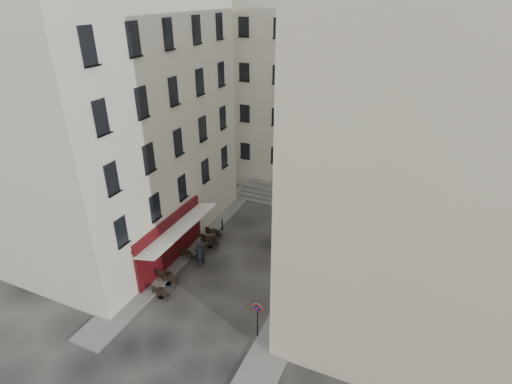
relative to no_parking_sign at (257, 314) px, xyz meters
The scene contains 18 objects.
ground 4.74m from the no_parking_sign, 142.27° to the left, with size 90.00×90.00×0.00m, color black.
sidewalk_left 10.58m from the no_parking_sign, 140.02° to the left, with size 2.00×22.00×0.12m, color slate.
sidewalk_right 6.02m from the no_parking_sign, 80.17° to the left, with size 2.00×18.00×0.12m, color slate.
building_left 17.43m from the no_parking_sign, 157.80° to the left, with size 12.20×16.20×20.60m.
building_right 12.08m from the no_parking_sign, 41.65° to the left, with size 12.20×14.20×18.60m.
building_back 23.46m from the no_parking_sign, 101.73° to the left, with size 18.20×10.20×18.60m.
cafe_storefront 8.67m from the no_parking_sign, 154.60° to the left, with size 1.74×7.30×3.50m.
stone_steps 15.74m from the no_parking_sign, 102.93° to the left, with size 9.00×3.15×0.80m.
bollard_near 7.07m from the no_parking_sign, 165.76° to the left, with size 0.12×0.12×0.98m.
bollard_mid 8.61m from the no_parking_sign, 142.35° to the left, with size 0.12×0.12×0.98m.
bollard_far 11.09m from the no_parking_sign, 127.80° to the left, with size 0.12×0.12×0.98m.
no_parking_sign is the anchor object (origin of this frame).
bistro_table_a 6.67m from the no_parking_sign, behind, with size 1.14×0.53×0.80m.
bistro_table_b 7.18m from the no_parking_sign, 165.83° to the left, with size 1.40×0.66×0.99m.
bistro_table_c 8.44m from the no_parking_sign, 148.43° to the left, with size 1.13×0.53×0.79m.
bistro_table_d 9.16m from the no_parking_sign, 135.50° to the left, with size 1.38×0.65×0.97m.
bistro_table_e 10.12m from the no_parking_sign, 132.31° to the left, with size 1.30×0.61×0.91m.
pedestrian 7.43m from the no_parking_sign, 145.05° to the left, with size 0.68×0.44×1.85m, color black.
Camera 1 is at (9.69, -16.93, 16.53)m, focal length 28.00 mm.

